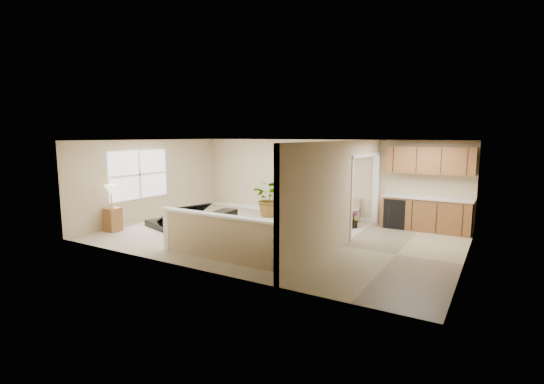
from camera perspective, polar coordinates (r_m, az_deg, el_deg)
The scene contains 20 objects.
floor at distance 10.40m, azimuth 0.32°, elevation -6.44°, with size 9.00×9.00×0.00m, color tan.
back_wall at distance 12.82m, azimuth 7.13°, elevation 1.95°, with size 9.00×0.04×2.50m, color #C5AF86.
front_wall at distance 7.75m, azimuth -10.96°, elevation -2.19°, with size 9.00×0.04×2.50m, color #C5AF86.
left_wall at distance 13.01m, azimuth -17.05°, elevation 1.75°, with size 0.04×6.00×2.50m, color #C5AF86.
right_wall at distance 8.81m, azimuth 26.49°, elevation -1.66°, with size 0.04×6.00×2.50m, color #C5AF86.
ceiling at distance 10.06m, azimuth 0.34°, elevation 7.47°, with size 9.00×6.00×0.04m, color white.
kitchen_vinyl at distance 9.27m, azimuth 17.57°, elevation -8.63°, with size 2.70×6.00×0.01m, color tan.
interior_partition at distance 9.63m, azimuth 10.39°, elevation -0.35°, with size 0.18×5.99×2.50m.
pony_half_wall at distance 8.38m, azimuth -7.24°, elevation -6.44°, with size 3.42×0.22×1.00m.
left_window at distance 12.65m, azimuth -18.71°, elevation 2.41°, with size 0.05×2.15×1.45m, color white.
wall_art_left at distance 13.15m, azimuth 3.31°, elevation 4.35°, with size 0.48×0.04×0.58m.
wall_mirror at distance 12.63m, azimuth 8.37°, elevation 4.34°, with size 0.55×0.04×0.55m.
kitchen_cabinets at distance 11.70m, azimuth 21.01°, elevation -0.99°, with size 2.36×0.65×2.33m.
piano at distance 11.78m, azimuth -12.90°, elevation -1.69°, with size 2.25×2.24×1.56m.
piano_bench at distance 10.99m, azimuth -7.10°, elevation -4.18°, with size 0.43×0.85×0.57m, color black.
loveseat at distance 12.32m, azimuth 8.67°, elevation -2.56°, with size 1.68×1.03×0.92m.
accent_table at distance 12.96m, azimuth 3.20°, elevation -1.66°, with size 0.45×0.45×0.65m.
palm_plant at distance 12.81m, azimuth -0.23°, elevation -1.00°, with size 1.17×1.04×1.19m.
small_plant at distance 11.54m, azimuth 11.66°, elevation -4.08°, with size 0.34×0.34×0.49m.
lamp_stand at distance 11.73m, azimuth -22.12°, elevation -2.65°, with size 0.38×0.38×1.29m.
Camera 1 is at (5.09, -8.68, 2.62)m, focal length 26.00 mm.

